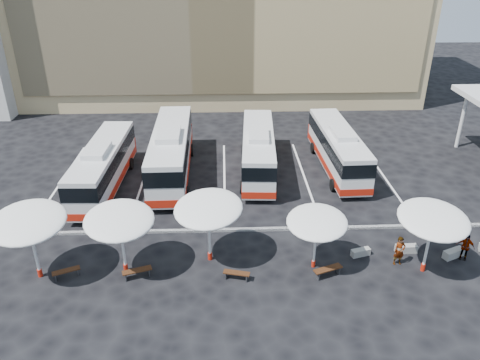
{
  "coord_description": "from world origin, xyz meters",
  "views": [
    {
      "loc": [
        0.05,
        -23.5,
        15.64
      ],
      "look_at": [
        1.0,
        3.0,
        2.2
      ],
      "focal_mm": 35.0,
      "sensor_mm": 36.0,
      "label": 1
    }
  ],
  "objects_px": {
    "wood_bench_2": "(237,274)",
    "conc_bench_0": "(361,252)",
    "conc_bench_2": "(454,253)",
    "passenger_1": "(419,222)",
    "wood_bench_3": "(328,270)",
    "passenger_0": "(399,251)",
    "bus_1": "(171,151)",
    "sunshade_4": "(433,219)",
    "conc_bench_1": "(406,249)",
    "sunshade_3": "(317,222)",
    "sunshade_2": "(208,209)",
    "bus_3": "(338,147)",
    "wood_bench_0": "(66,272)",
    "passenger_2": "(465,247)",
    "wood_bench_1": "(137,272)",
    "passenger_3": "(457,224)",
    "sunshade_0": "(28,222)",
    "bus_2": "(258,149)",
    "bus_0": "(103,165)",
    "sunshade_1": "(119,220)"
  },
  "relations": [
    {
      "from": "sunshade_2",
      "to": "passenger_1",
      "type": "relative_size",
      "value": 2.77
    },
    {
      "from": "sunshade_1",
      "to": "wood_bench_1",
      "type": "relative_size",
      "value": 2.94
    },
    {
      "from": "bus_0",
      "to": "sunshade_1",
      "type": "xyz_separation_m",
      "value": [
        3.15,
        -9.67,
        1.4
      ]
    },
    {
      "from": "passenger_3",
      "to": "wood_bench_1",
      "type": "bearing_deg",
      "value": -11.26
    },
    {
      "from": "wood_bench_3",
      "to": "sunshade_3",
      "type": "bearing_deg",
      "value": 126.6
    },
    {
      "from": "sunshade_2",
      "to": "sunshade_4",
      "type": "xyz_separation_m",
      "value": [
        11.39,
        -1.41,
        -0.04
      ]
    },
    {
      "from": "wood_bench_1",
      "to": "wood_bench_2",
      "type": "bearing_deg",
      "value": -3.76
    },
    {
      "from": "bus_2",
      "to": "sunshade_1",
      "type": "distance_m",
      "value": 14.5
    },
    {
      "from": "bus_1",
      "to": "sunshade_4",
      "type": "relative_size",
      "value": 3.22
    },
    {
      "from": "wood_bench_1",
      "to": "passenger_2",
      "type": "xyz_separation_m",
      "value": [
        17.78,
        0.97,
        0.45
      ]
    },
    {
      "from": "sunshade_0",
      "to": "wood_bench_2",
      "type": "relative_size",
      "value": 3.06
    },
    {
      "from": "bus_1",
      "to": "bus_3",
      "type": "height_order",
      "value": "bus_1"
    },
    {
      "from": "sunshade_3",
      "to": "wood_bench_2",
      "type": "bearing_deg",
      "value": -167.74
    },
    {
      "from": "bus_1",
      "to": "wood_bench_2",
      "type": "xyz_separation_m",
      "value": [
        4.46,
        -12.53,
        -1.64
      ]
    },
    {
      "from": "bus_2",
      "to": "passenger_0",
      "type": "bearing_deg",
      "value": -57.06
    },
    {
      "from": "sunshade_1",
      "to": "passenger_2",
      "type": "bearing_deg",
      "value": 1.25
    },
    {
      "from": "passenger_0",
      "to": "sunshade_3",
      "type": "bearing_deg",
      "value": 174.6
    },
    {
      "from": "wood_bench_3",
      "to": "passenger_0",
      "type": "relative_size",
      "value": 0.96
    },
    {
      "from": "passenger_2",
      "to": "bus_1",
      "type": "bearing_deg",
      "value": 174.52
    },
    {
      "from": "sunshade_0",
      "to": "wood_bench_1",
      "type": "bearing_deg",
      "value": -2.91
    },
    {
      "from": "sunshade_4",
      "to": "sunshade_1",
      "type": "bearing_deg",
      "value": 178.0
    },
    {
      "from": "wood_bench_1",
      "to": "passenger_3",
      "type": "height_order",
      "value": "passenger_3"
    },
    {
      "from": "bus_3",
      "to": "passenger_0",
      "type": "relative_size",
      "value": 6.44
    },
    {
      "from": "wood_bench_2",
      "to": "bus_1",
      "type": "bearing_deg",
      "value": 109.6
    },
    {
      "from": "bus_0",
      "to": "conc_bench_2",
      "type": "xyz_separation_m",
      "value": [
        21.18,
        -9.1,
        -1.52
      ]
    },
    {
      "from": "bus_2",
      "to": "wood_bench_1",
      "type": "height_order",
      "value": "bus_2"
    },
    {
      "from": "conc_bench_2",
      "to": "passenger_1",
      "type": "xyz_separation_m",
      "value": [
        -1.15,
        2.33,
        0.63
      ]
    },
    {
      "from": "sunshade_3",
      "to": "wood_bench_0",
      "type": "xyz_separation_m",
      "value": [
        -13.08,
        -0.41,
        -2.49
      ]
    },
    {
      "from": "sunshade_0",
      "to": "wood_bench_3",
      "type": "relative_size",
      "value": 2.7
    },
    {
      "from": "bus_2",
      "to": "sunshade_4",
      "type": "height_order",
      "value": "sunshade_4"
    },
    {
      "from": "bus_0",
      "to": "wood_bench_0",
      "type": "distance_m",
      "value": 10.19
    },
    {
      "from": "wood_bench_1",
      "to": "passenger_0",
      "type": "relative_size",
      "value": 0.92
    },
    {
      "from": "wood_bench_0",
      "to": "passenger_0",
      "type": "bearing_deg",
      "value": 1.61
    },
    {
      "from": "bus_2",
      "to": "wood_bench_2",
      "type": "distance_m",
      "value": 13.22
    },
    {
      "from": "bus_1",
      "to": "conc_bench_1",
      "type": "distance_m",
      "value": 17.68
    },
    {
      "from": "bus_3",
      "to": "wood_bench_0",
      "type": "bearing_deg",
      "value": -145.17
    },
    {
      "from": "wood_bench_2",
      "to": "passenger_0",
      "type": "xyz_separation_m",
      "value": [
        8.82,
        0.99,
        0.52
      ]
    },
    {
      "from": "sunshade_2",
      "to": "conc_bench_1",
      "type": "height_order",
      "value": "sunshade_2"
    },
    {
      "from": "wood_bench_3",
      "to": "conc_bench_0",
      "type": "distance_m",
      "value": 2.82
    },
    {
      "from": "wood_bench_0",
      "to": "passenger_2",
      "type": "xyz_separation_m",
      "value": [
        21.49,
        0.82,
        0.47
      ]
    },
    {
      "from": "sunshade_0",
      "to": "sunshade_2",
      "type": "bearing_deg",
      "value": 7.48
    },
    {
      "from": "wood_bench_2",
      "to": "passenger_3",
      "type": "xyz_separation_m",
      "value": [
        13.21,
        3.66,
        0.48
      ]
    },
    {
      "from": "wood_bench_3",
      "to": "passenger_2",
      "type": "relative_size",
      "value": 1.01
    },
    {
      "from": "conc_bench_1",
      "to": "passenger_1",
      "type": "distance_m",
      "value": 2.31
    },
    {
      "from": "sunshade_2",
      "to": "conc_bench_2",
      "type": "bearing_deg",
      "value": -1.18
    },
    {
      "from": "wood_bench_0",
      "to": "conc_bench_1",
      "type": "distance_m",
      "value": 18.63
    },
    {
      "from": "conc_bench_1",
      "to": "conc_bench_2",
      "type": "xyz_separation_m",
      "value": [
        2.48,
        -0.55,
        0.01
      ]
    },
    {
      "from": "bus_1",
      "to": "conc_bench_1",
      "type": "height_order",
      "value": "bus_1"
    },
    {
      "from": "wood_bench_2",
      "to": "conc_bench_0",
      "type": "relative_size",
      "value": 1.32
    },
    {
      "from": "sunshade_0",
      "to": "conc_bench_1",
      "type": "relative_size",
      "value": 3.62
    }
  ]
}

